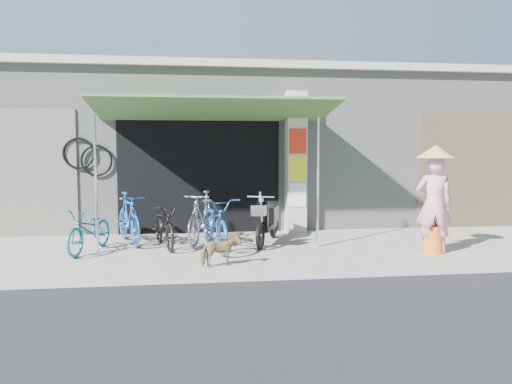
{
  "coord_description": "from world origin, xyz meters",
  "views": [
    {
      "loc": [
        -1.41,
        -8.05,
        1.8
      ],
      "look_at": [
        -0.2,
        1.0,
        1.0
      ],
      "focal_mm": 35.0,
      "sensor_mm": 36.0,
      "label": 1
    }
  ],
  "objects": [
    {
      "name": "bike_black",
      "position": [
        -1.87,
        1.08,
        0.4
      ],
      "size": [
        0.89,
        1.6,
        0.8
      ],
      "primitive_type": "imported",
      "rotation": [
        0.0,
        0.0,
        0.25
      ],
      "color": "black",
      "rests_on": "ground"
    },
    {
      "name": "shop_pillar",
      "position": [
        0.85,
        2.45,
        1.5
      ],
      "size": [
        0.42,
        0.44,
        3.0
      ],
      "color": "beige",
      "rests_on": "ground"
    },
    {
      "name": "nun",
      "position": [
        2.75,
        -0.02,
        0.91
      ],
      "size": [
        0.7,
        0.64,
        1.86
      ],
      "rotation": [
        0.0,
        0.0,
        2.86
      ],
      "color": "pink",
      "rests_on": "ground"
    },
    {
      "name": "bicycle_shop",
      "position": [
        -0.0,
        5.09,
        1.83
      ],
      "size": [
        12.3,
        5.3,
        3.66
      ],
      "color": "gray",
      "rests_on": "ground"
    },
    {
      "name": "awning",
      "position": [
        -0.9,
        1.63,
        2.51
      ],
      "size": [
        4.6,
        1.88,
        2.72
      ],
      "color": "#365D2A",
      "rests_on": "ground"
    },
    {
      "name": "neighbour_left",
      "position": [
        -5.0,
        2.59,
        1.3
      ],
      "size": [
        2.6,
        0.06,
        2.6
      ],
      "primitive_type": "cube",
      "color": "#6B665B",
      "rests_on": "ground"
    },
    {
      "name": "moped",
      "position": [
        0.06,
        1.24,
        0.44
      ],
      "size": [
        0.77,
        1.63,
        0.96
      ],
      "rotation": [
        0.0,
        0.0,
        -0.36
      ],
      "color": "black",
      "rests_on": "ground"
    },
    {
      "name": "ground",
      "position": [
        0.0,
        0.0,
        0.0
      ],
      "size": [
        80.0,
        80.0,
        0.0
      ],
      "primitive_type": "plane",
      "color": "#A09A90",
      "rests_on": "ground"
    },
    {
      "name": "bike_silver",
      "position": [
        -1.18,
        1.36,
        0.5
      ],
      "size": [
        0.99,
        1.73,
        1.0
      ],
      "primitive_type": "imported",
      "rotation": [
        0.0,
        0.0,
        -0.33
      ],
      "color": "#9A9A9E",
      "rests_on": "ground"
    },
    {
      "name": "neighbour_right",
      "position": [
        5.0,
        2.59,
        1.3
      ],
      "size": [
        2.6,
        0.06,
        2.6
      ],
      "primitive_type": "cube",
      "color": "brown",
      "rests_on": "ground"
    },
    {
      "name": "bike_blue",
      "position": [
        -2.56,
        1.55,
        0.48
      ],
      "size": [
        0.97,
        1.67,
        0.97
      ],
      "primitive_type": "imported",
      "rotation": [
        0.0,
        0.0,
        0.34
      ],
      "color": "#224E9D",
      "rests_on": "ground"
    },
    {
      "name": "road_strip",
      "position": [
        0.0,
        -4.5,
        0.01
      ],
      "size": [
        80.0,
        6.0,
        0.01
      ],
      "primitive_type": "cube",
      "color": "#29292C",
      "rests_on": "ground"
    },
    {
      "name": "bike_navy",
      "position": [
        -0.96,
        0.74,
        0.48
      ],
      "size": [
        0.94,
        1.9,
        0.95
      ],
      "primitive_type": "imported",
      "rotation": [
        0.0,
        0.0,
        0.17
      ],
      "color": "#1F4990",
      "rests_on": "ground"
    },
    {
      "name": "bike_teal",
      "position": [
        -3.14,
        0.83,
        0.39
      ],
      "size": [
        0.92,
        1.58,
        0.78
      ],
      "primitive_type": "imported",
      "rotation": [
        0.0,
        0.0,
        -0.28
      ],
      "color": "#1D6D83",
      "rests_on": "ground"
    },
    {
      "name": "street_dog",
      "position": [
        -0.96,
        -0.56,
        0.25
      ],
      "size": [
        0.66,
        0.47,
        0.51
      ],
      "primitive_type": "imported",
      "rotation": [
        0.0,
        0.0,
        1.95
      ],
      "color": "#94804E",
      "rests_on": "ground"
    }
  ]
}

